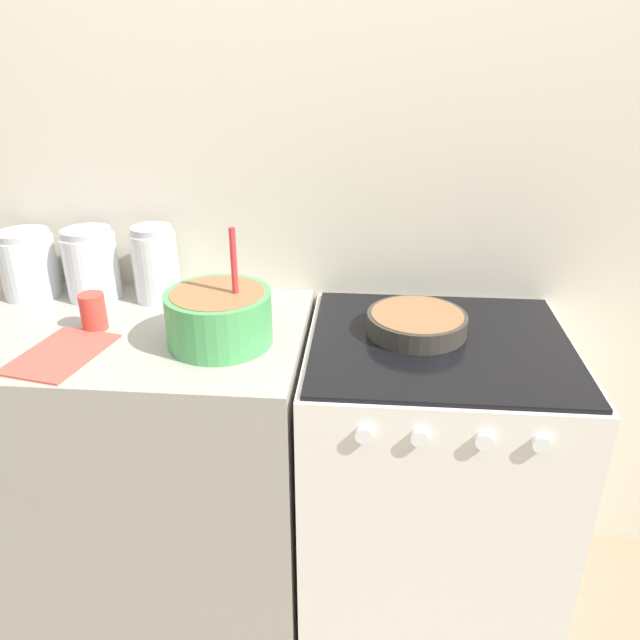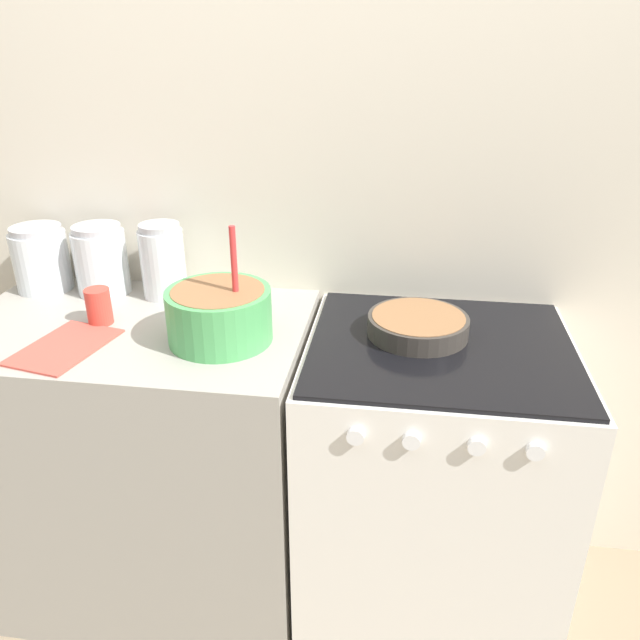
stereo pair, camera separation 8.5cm
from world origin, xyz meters
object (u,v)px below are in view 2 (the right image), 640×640
at_px(storage_jar_middle, 102,264).
at_px(stove, 429,485).
at_px(mixing_bowl, 219,312).
at_px(tin_can, 99,306).
at_px(storage_jar_right, 163,266).
at_px(storage_jar_left, 42,263).
at_px(baking_pan, 418,325).

bearing_deg(storage_jar_middle, stove, -11.74).
bearing_deg(mixing_bowl, tin_can, 171.87).
bearing_deg(storage_jar_right, stove, -14.43).
height_order(stove, tin_can, tin_can).
xyz_separation_m(stove, tin_can, (-0.94, -0.00, 0.51)).
xyz_separation_m(mixing_bowl, storage_jar_left, (-0.65, 0.27, 0.01)).
bearing_deg(storage_jar_left, storage_jar_middle, 0.00).
bearing_deg(storage_jar_middle, storage_jar_right, 0.00).
xyz_separation_m(mixing_bowl, storage_jar_right, (-0.25, 0.27, 0.02)).
xyz_separation_m(stove, storage_jar_left, (-1.22, 0.21, 0.55)).
distance_m(storage_jar_left, storage_jar_middle, 0.20).
distance_m(stove, tin_can, 1.07).
relative_size(stove, tin_can, 9.18).
bearing_deg(tin_can, baking_pan, 3.29).
bearing_deg(storage_jar_middle, storage_jar_left, -180.00).
relative_size(storage_jar_middle, tin_can, 2.11).
bearing_deg(storage_jar_right, mixing_bowl, -46.80).
height_order(stove, mixing_bowl, mixing_bowl).
xyz_separation_m(storage_jar_middle, storage_jar_right, (0.20, 0.00, 0.01)).
xyz_separation_m(baking_pan, tin_can, (-0.87, -0.05, 0.02)).
bearing_deg(storage_jar_middle, mixing_bowl, -30.87).
distance_m(mixing_bowl, tin_can, 0.36).
bearing_deg(stove, baking_pan, 144.11).
distance_m(stove, storage_jar_middle, 1.19).
relative_size(mixing_bowl, storage_jar_right, 1.38).
xyz_separation_m(stove, storage_jar_middle, (-1.03, 0.21, 0.55)).
bearing_deg(mixing_bowl, storage_jar_middle, 149.13).
bearing_deg(tin_can, storage_jar_left, 142.89).
bearing_deg(storage_jar_middle, baking_pan, -9.87).
height_order(baking_pan, storage_jar_middle, storage_jar_middle).
bearing_deg(baking_pan, mixing_bowl, -168.79).
relative_size(mixing_bowl, baking_pan, 1.16).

